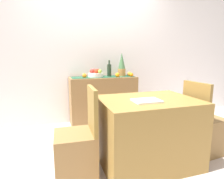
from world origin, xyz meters
TOP-DOWN VIEW (x-y plane):
  - ground_plane at (0.00, 0.00)m, footprint 6.40×6.40m
  - room_wall_rear at (0.00, 1.18)m, footprint 6.40×0.06m
  - sideboard_console at (0.10, 0.92)m, footprint 1.15×0.42m
  - table_runner at (0.10, 0.92)m, footprint 1.08×0.32m
  - fruit_bowl at (-0.03, 0.92)m, footprint 0.26×0.26m
  - apple_front at (-0.03, 0.89)m, footprint 0.07×0.07m
  - apple_left at (0.02, 0.96)m, footprint 0.07×0.07m
  - apple_rear at (-0.10, 0.93)m, footprint 0.07×0.07m
  - apple_upper at (-0.04, 1.00)m, footprint 0.07×0.07m
  - apple_center at (0.03, 0.85)m, footprint 0.07×0.07m
  - wine_bottle at (0.21, 0.92)m, footprint 0.07×0.07m
  - potted_plant at (0.44, 0.92)m, footprint 0.14×0.14m
  - orange_loose_mid at (0.32, 0.81)m, footprint 0.08×0.08m
  - orange_loose_end at (0.58, 0.89)m, footprint 0.08×0.08m
  - orange_loose_far at (0.58, 0.81)m, footprint 0.07×0.07m
  - orange_loose_near_bowl at (-0.23, 0.88)m, footprint 0.07×0.07m
  - dining_table at (0.24, -0.45)m, footprint 1.04×0.77m
  - open_book at (0.17, -0.55)m, footprint 0.28×0.21m
  - chair_near_window at (-0.54, -0.45)m, footprint 0.41×0.41m
  - chair_by_corner at (1.03, -0.46)m, footprint 0.43×0.43m

SIDE VIEW (x-z plane):
  - ground_plane at x=0.00m, z-range -0.02..0.00m
  - chair_near_window at x=-0.54m, z-range -0.18..0.72m
  - chair_by_corner at x=1.03m, z-range -0.18..0.72m
  - dining_table at x=0.24m, z-range 0.00..0.74m
  - sideboard_console at x=0.10m, z-range 0.00..0.84m
  - open_book at x=0.17m, z-range 0.74..0.76m
  - table_runner at x=0.10m, z-range 0.84..0.84m
  - orange_loose_far at x=0.58m, z-range 0.84..0.91m
  - orange_loose_near_bowl at x=-0.23m, z-range 0.84..0.91m
  - fruit_bowl at x=-0.03m, z-range 0.84..0.91m
  - orange_loose_mid at x=0.32m, z-range 0.84..0.91m
  - orange_loose_end at x=0.58m, z-range 0.84..0.92m
  - apple_center at x=0.03m, z-range 0.91..0.97m
  - apple_left at x=0.02m, z-range 0.91..0.98m
  - apple_upper at x=-0.04m, z-range 0.91..0.98m
  - apple_rear at x=-0.10m, z-range 0.91..0.98m
  - apple_front at x=-0.03m, z-range 0.91..0.98m
  - wine_bottle at x=0.21m, z-range 0.81..1.09m
  - potted_plant at x=0.44m, z-range 0.83..1.24m
  - room_wall_rear at x=0.00m, z-range 0.00..2.70m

